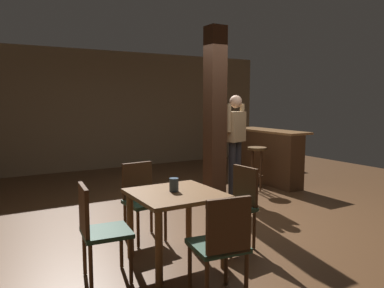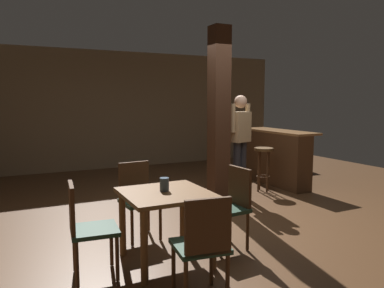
% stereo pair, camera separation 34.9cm
% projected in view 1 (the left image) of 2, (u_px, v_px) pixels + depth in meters
% --- Properties ---
extents(ground_plane, '(10.80, 10.80, 0.00)m').
position_uv_depth(ground_plane, '(225.00, 215.00, 5.39)').
color(ground_plane, '#4C301C').
extents(wall_back, '(8.00, 0.10, 2.80)m').
position_uv_depth(wall_back, '(119.00, 110.00, 9.09)').
color(wall_back, '#756047').
rests_on(wall_back, ground_plane).
extents(pillar, '(0.28, 0.28, 2.80)m').
position_uv_depth(pillar, '(215.00, 115.00, 6.02)').
color(pillar, '#382114').
rests_on(pillar, ground_plane).
extents(dining_table, '(0.84, 0.84, 0.73)m').
position_uv_depth(dining_table, '(176.00, 206.00, 3.74)').
color(dining_table, brown).
rests_on(dining_table, ground_plane).
extents(chair_south, '(0.47, 0.47, 0.89)m').
position_uv_depth(chair_south, '(222.00, 242.00, 3.01)').
color(chair_south, '#1E3828').
rests_on(chair_south, ground_plane).
extents(chair_east, '(0.45, 0.45, 0.89)m').
position_uv_depth(chair_east, '(237.00, 202.00, 4.17)').
color(chair_east, '#1E3828').
rests_on(chair_east, ground_plane).
extents(chair_north, '(0.45, 0.45, 0.89)m').
position_uv_depth(chair_north, '(142.00, 197.00, 4.42)').
color(chair_north, '#1E3828').
rests_on(chair_north, ground_plane).
extents(chair_west, '(0.46, 0.46, 0.89)m').
position_uv_depth(chair_west, '(98.00, 227.00, 3.35)').
color(chair_west, '#1E3828').
rests_on(chair_west, ground_plane).
extents(napkin_cup, '(0.09, 0.09, 0.13)m').
position_uv_depth(napkin_cup, '(174.00, 185.00, 3.75)').
color(napkin_cup, '#33475B').
rests_on(napkin_cup, dining_table).
extents(standing_person, '(0.47, 0.29, 1.72)m').
position_uv_depth(standing_person, '(235.00, 138.00, 6.27)').
color(standing_person, tan).
rests_on(standing_person, ground_plane).
extents(bar_counter, '(0.56, 1.74, 1.05)m').
position_uv_depth(bar_counter, '(265.00, 156.00, 7.44)').
color(bar_counter, brown).
rests_on(bar_counter, ground_plane).
extents(bar_stool_near, '(0.34, 0.34, 0.79)m').
position_uv_depth(bar_stool_near, '(257.00, 158.00, 6.81)').
color(bar_stool_near, '#4C3319').
rests_on(bar_stool_near, ground_plane).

